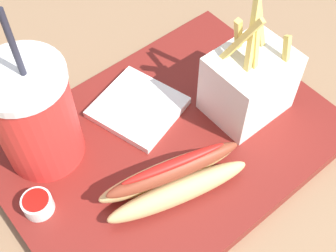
% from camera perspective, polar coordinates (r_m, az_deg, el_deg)
% --- Properties ---
extents(ground_plane, '(2.40, 2.40, 0.02)m').
position_cam_1_polar(ground_plane, '(0.61, -0.00, -3.28)').
color(ground_plane, '#8C6B4C').
extents(food_tray, '(0.42, 0.31, 0.02)m').
position_cam_1_polar(food_tray, '(0.60, -0.00, -2.25)').
color(food_tray, maroon).
rests_on(food_tray, ground_plane).
extents(soda_cup, '(0.10, 0.10, 0.22)m').
position_cam_1_polar(soda_cup, '(0.54, -16.43, 1.22)').
color(soda_cup, red).
rests_on(soda_cup, food_tray).
extents(fries_basket, '(0.10, 0.08, 0.17)m').
position_cam_1_polar(fries_basket, '(0.59, 10.11, 5.38)').
color(fries_basket, white).
rests_on(fries_basket, food_tray).
extents(hot_dog_1, '(0.19, 0.10, 0.06)m').
position_cam_1_polar(hot_dog_1, '(0.53, 0.73, -6.64)').
color(hot_dog_1, '#DBB775').
rests_on(hot_dog_1, food_tray).
extents(ketchup_cup_2, '(0.04, 0.04, 0.02)m').
position_cam_1_polar(ketchup_cup_2, '(0.55, -16.05, -9.36)').
color(ketchup_cup_2, white).
rests_on(ketchup_cup_2, food_tray).
extents(napkin_stack, '(0.13, 0.13, 0.01)m').
position_cam_1_polar(napkin_stack, '(0.61, -4.02, 2.20)').
color(napkin_stack, white).
rests_on(napkin_stack, food_tray).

